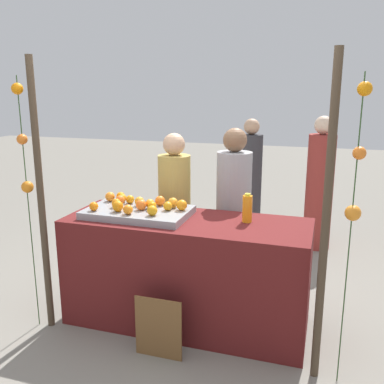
{
  "coord_description": "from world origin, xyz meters",
  "views": [
    {
      "loc": [
        1.07,
        -3.19,
        1.97
      ],
      "look_at": [
        0.0,
        0.15,
        1.12
      ],
      "focal_mm": 40.11,
      "sensor_mm": 36.0,
      "label": 1
    }
  ],
  "objects_px": {
    "juice_bottle": "(247,209)",
    "vendor_right": "(233,220)",
    "chalkboard_sign": "(159,329)",
    "stall_counter": "(187,272)",
    "vendor_left": "(175,218)",
    "orange_0": "(152,211)",
    "orange_1": "(160,201)"
  },
  "relations": [
    {
      "from": "vendor_right",
      "to": "vendor_left",
      "type": "bearing_deg",
      "value": -177.39
    },
    {
      "from": "orange_1",
      "to": "vendor_left",
      "type": "bearing_deg",
      "value": 94.58
    },
    {
      "from": "orange_1",
      "to": "orange_0",
      "type": "bearing_deg",
      "value": -79.97
    },
    {
      "from": "chalkboard_sign",
      "to": "vendor_right",
      "type": "relative_size",
      "value": 0.3
    },
    {
      "from": "chalkboard_sign",
      "to": "vendor_right",
      "type": "distance_m",
      "value": 1.32
    },
    {
      "from": "juice_bottle",
      "to": "vendor_right",
      "type": "height_order",
      "value": "vendor_right"
    },
    {
      "from": "chalkboard_sign",
      "to": "vendor_right",
      "type": "xyz_separation_m",
      "value": [
        0.29,
        1.18,
        0.52
      ]
    },
    {
      "from": "orange_1",
      "to": "vendor_right",
      "type": "height_order",
      "value": "vendor_right"
    },
    {
      "from": "vendor_left",
      "to": "vendor_right",
      "type": "xyz_separation_m",
      "value": [
        0.58,
        0.03,
        0.03
      ]
    },
    {
      "from": "stall_counter",
      "to": "orange_1",
      "type": "height_order",
      "value": "orange_1"
    },
    {
      "from": "chalkboard_sign",
      "to": "vendor_right",
      "type": "height_order",
      "value": "vendor_right"
    },
    {
      "from": "stall_counter",
      "to": "vendor_right",
      "type": "xyz_separation_m",
      "value": [
        0.26,
        0.63,
        0.3
      ]
    },
    {
      "from": "orange_1",
      "to": "vendor_left",
      "type": "height_order",
      "value": "vendor_left"
    },
    {
      "from": "vendor_left",
      "to": "chalkboard_sign",
      "type": "bearing_deg",
      "value": -76.01
    },
    {
      "from": "vendor_left",
      "to": "vendor_right",
      "type": "height_order",
      "value": "vendor_right"
    },
    {
      "from": "orange_0",
      "to": "juice_bottle",
      "type": "height_order",
      "value": "juice_bottle"
    },
    {
      "from": "orange_1",
      "to": "vendor_right",
      "type": "bearing_deg",
      "value": 42.28
    },
    {
      "from": "stall_counter",
      "to": "chalkboard_sign",
      "type": "xyz_separation_m",
      "value": [
        -0.04,
        -0.54,
        -0.23
      ]
    },
    {
      "from": "orange_1",
      "to": "vendor_left",
      "type": "distance_m",
      "value": 0.56
    },
    {
      "from": "juice_bottle",
      "to": "orange_1",
      "type": "bearing_deg",
      "value": 176.82
    },
    {
      "from": "chalkboard_sign",
      "to": "vendor_right",
      "type": "bearing_deg",
      "value": 75.94
    },
    {
      "from": "orange_0",
      "to": "vendor_left",
      "type": "bearing_deg",
      "value": 96.71
    },
    {
      "from": "juice_bottle",
      "to": "vendor_right",
      "type": "relative_size",
      "value": 0.15
    },
    {
      "from": "stall_counter",
      "to": "orange_1",
      "type": "xyz_separation_m",
      "value": [
        -0.29,
        0.14,
        0.56
      ]
    },
    {
      "from": "chalkboard_sign",
      "to": "vendor_left",
      "type": "xyz_separation_m",
      "value": [
        -0.29,
        1.15,
        0.49
      ]
    },
    {
      "from": "vendor_left",
      "to": "orange_0",
      "type": "bearing_deg",
      "value": -83.29
    },
    {
      "from": "stall_counter",
      "to": "vendor_right",
      "type": "bearing_deg",
      "value": 67.95
    },
    {
      "from": "orange_1",
      "to": "juice_bottle",
      "type": "bearing_deg",
      "value": -3.18
    },
    {
      "from": "vendor_right",
      "to": "chalkboard_sign",
      "type": "bearing_deg",
      "value": -104.06
    },
    {
      "from": "orange_0",
      "to": "juice_bottle",
      "type": "bearing_deg",
      "value": 19.38
    },
    {
      "from": "orange_0",
      "to": "vendor_left",
      "type": "distance_m",
      "value": 0.82
    },
    {
      "from": "juice_bottle",
      "to": "chalkboard_sign",
      "type": "xyz_separation_m",
      "value": [
        -0.52,
        -0.64,
        -0.8
      ]
    }
  ]
}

